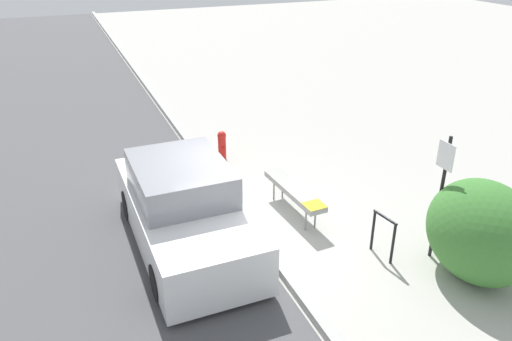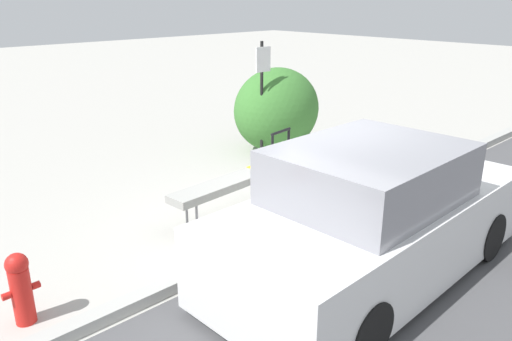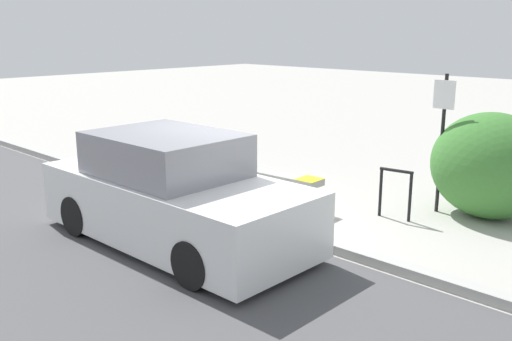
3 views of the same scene
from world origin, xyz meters
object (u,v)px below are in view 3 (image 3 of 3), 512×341
Objects in this scene: bench at (273,175)px; bike_rack at (395,189)px; fire_hydrant at (145,159)px; sign_post at (442,130)px; parked_car_near at (173,195)px.

bike_rack is at bearing 18.79° from bench.
bench is at bearing 9.30° from fire_hydrant.
sign_post reaches higher than fire_hydrant.
sign_post reaches higher than parked_car_near.
parked_car_near is (-1.74, -3.11, 0.20)m from bike_rack.
sign_post is at bearing 61.53° from parked_car_near.
sign_post is at bearing 68.44° from bike_rack.
fire_hydrant reaches higher than bench.
fire_hydrant is (-5.02, -1.30, -0.09)m from bike_rack.
bench is 0.45× the size of parked_car_near.
bike_rack reaches higher than fire_hydrant.
bike_rack is at bearing 60.01° from parked_car_near.
bike_rack is 5.18m from fire_hydrant.
bike_rack is at bearing -111.56° from sign_post.
bench is 2.34m from parked_car_near.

